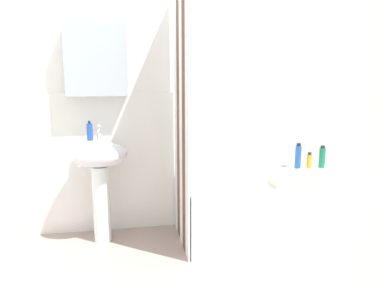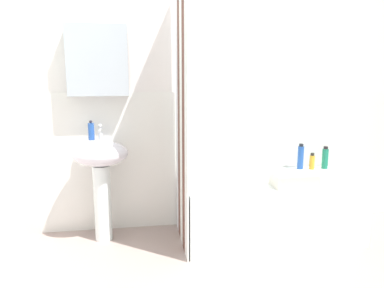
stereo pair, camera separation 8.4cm
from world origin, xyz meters
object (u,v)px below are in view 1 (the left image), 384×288
sink (100,169)px  bathtub (267,207)px  towel_folded (293,179)px  lotion_bottle (322,157)px  soap_dispenser (90,132)px  conditioner_bottle (309,161)px  body_wash_bottle (298,156)px

sink → bathtub: sink is taller
bathtub → towel_folded: bearing=-60.7°
lotion_bottle → towel_folded: (-0.50, -0.46, -0.05)m
sink → soap_dispenser: size_ratio=5.19×
sink → lotion_bottle: sink is taller
lotion_bottle → conditioner_bottle: lotion_bottle is taller
sink → bathtub: (1.37, -0.15, -0.36)m
soap_dispenser → bathtub: 1.59m
soap_dispenser → conditioner_bottle: size_ratio=1.07×
lotion_bottle → bathtub: bearing=-157.8°
bathtub → conditioner_bottle: conditioner_bottle is taller
soap_dispenser → conditioner_bottle: (1.92, 0.01, -0.33)m
soap_dispenser → conditioner_bottle: 1.95m
lotion_bottle → body_wash_bottle: (-0.23, 0.01, 0.01)m
sink → body_wash_bottle: 1.75m
bathtub → soap_dispenser: bearing=170.8°
soap_dispenser → towel_folded: soap_dispenser is taller
lotion_bottle → conditioner_bottle: (-0.13, -0.01, -0.03)m
sink → towel_folded: size_ratio=2.50×
soap_dispenser → bathtub: size_ratio=0.11×
sink → soap_dispenser: (-0.07, 0.08, 0.29)m
sink → conditioner_bottle: 1.86m
lotion_bottle → soap_dispenser: bearing=-179.4°
bathtub → lotion_bottle: (0.61, 0.25, 0.35)m
sink → soap_dispenser: 0.31m
soap_dispenser → body_wash_bottle: bearing=1.0°
lotion_bottle → body_wash_bottle: size_ratio=0.88×
soap_dispenser → body_wash_bottle: soap_dispenser is taller
soap_dispenser → body_wash_bottle: size_ratio=0.68×
sink → towel_folded: sink is taller
bathtub → lotion_bottle: size_ratio=6.97×
bathtub → body_wash_bottle: size_ratio=6.11×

